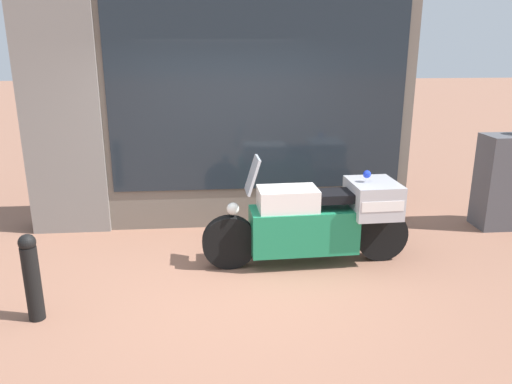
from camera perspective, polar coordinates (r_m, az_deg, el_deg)
name	(u,v)px	position (r m, az deg, el deg)	size (l,w,h in m)	color
ground_plane	(230,287)	(5.32, -2.99, -10.84)	(60.00, 60.00, 0.00)	#8E604C
shop_building	(190,84)	(6.73, -7.52, 12.10)	(5.11, 0.55, 3.84)	#6B6056
window_display	(254,190)	(7.05, -0.21, 0.28)	(3.65, 0.30, 1.90)	slate
paramedic_motorcycle	(320,218)	(5.71, 7.30, -2.97)	(2.39, 0.66, 1.28)	black
utility_cabinet	(512,182)	(7.62, 27.19, 1.07)	(0.88, 0.46, 1.28)	#4C4C51
street_bollard	(32,276)	(5.00, -24.26, -8.74)	(0.15, 0.15, 0.84)	black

